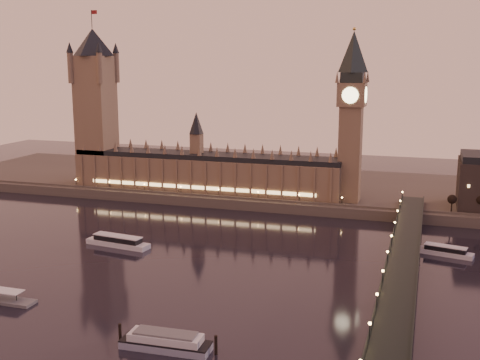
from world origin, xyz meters
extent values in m
plane|color=black|center=(0.00, 0.00, 0.00)|extent=(700.00, 700.00, 0.00)
cube|color=#423D35|center=(30.00, 165.00, 3.00)|extent=(560.00, 130.00, 6.00)
cube|color=brown|center=(-40.00, 121.00, 17.00)|extent=(180.00, 26.00, 22.00)
cube|color=black|center=(-40.00, 121.00, 29.60)|extent=(180.00, 22.00, 3.20)
cube|color=#FFCC7F|center=(-40.00, 107.50, 11.00)|extent=(153.00, 0.25, 2.20)
cube|color=brown|center=(-120.00, 121.00, 50.00)|extent=(22.00, 22.00, 88.00)
cone|color=black|center=(-120.00, 121.00, 103.00)|extent=(31.68, 31.68, 18.00)
cylinder|color=black|center=(-120.00, 121.00, 118.00)|extent=(0.44, 0.44, 12.00)
cube|color=maroon|center=(-117.80, 121.00, 122.50)|extent=(4.00, 0.15, 2.50)
cube|color=brown|center=(54.00, 121.00, 35.00)|extent=(13.00, 13.00, 58.00)
cube|color=brown|center=(54.00, 121.00, 71.00)|extent=(16.00, 16.00, 14.00)
cylinder|color=#FFEAA5|center=(54.00, 112.82, 71.00)|extent=(9.60, 0.35, 9.60)
cylinder|color=#FFEAA5|center=(45.82, 121.00, 71.00)|extent=(0.35, 9.60, 9.60)
cube|color=black|center=(54.00, 121.00, 81.00)|extent=(13.00, 13.00, 6.00)
cone|color=black|center=(54.00, 121.00, 96.00)|extent=(17.68, 17.68, 24.00)
sphere|color=gold|center=(54.00, 121.00, 109.00)|extent=(2.00, 2.00, 2.00)
cube|color=black|center=(92.00, 0.00, 8.00)|extent=(13.00, 260.00, 2.00)
cube|color=black|center=(85.70, 0.00, 9.50)|extent=(0.60, 260.00, 1.00)
cube|color=black|center=(98.30, 0.00, 9.50)|extent=(0.60, 260.00, 1.00)
cylinder|color=black|center=(114.06, 109.00, 10.04)|extent=(0.70, 0.70, 8.09)
sphere|color=black|center=(114.06, 109.00, 14.27)|extent=(5.39, 5.39, 5.39)
cylinder|color=black|center=(128.36, 109.00, 10.04)|extent=(0.70, 0.70, 8.09)
sphere|color=black|center=(128.36, 109.00, 14.27)|extent=(5.39, 5.39, 5.39)
cube|color=silver|center=(-45.41, 12.35, 1.25)|extent=(34.82, 11.76, 2.50)
cube|color=black|center=(-45.41, 12.35, 3.76)|extent=(25.84, 9.29, 2.50)
cube|color=silver|center=(-45.41, 12.35, 5.24)|extent=(26.56, 9.67, 0.46)
cube|color=silver|center=(109.96, 46.70, 1.08)|extent=(26.22, 11.84, 2.15)
cube|color=black|center=(109.96, 46.70, 3.23)|extent=(19.52, 9.26, 2.15)
cube|color=silver|center=(109.96, 46.70, 4.50)|extent=(20.07, 9.62, 0.39)
cube|color=#828CA5|center=(23.17, -80.59, 1.19)|extent=(29.62, 9.45, 2.38)
cube|color=black|center=(23.17, -80.59, 2.61)|extent=(29.62, 9.45, 0.46)
cube|color=silver|center=(23.17, -80.59, 4.03)|extent=(24.10, 8.31, 2.38)
cube|color=#595B5E|center=(23.17, -80.59, 5.54)|extent=(20.40, 7.24, 0.64)
cylinder|color=black|center=(6.70, -80.27, 3.11)|extent=(1.01, 1.01, 6.23)
cylinder|color=black|center=(39.64, -78.90, 3.11)|extent=(1.01, 1.01, 6.23)
camera|label=1|loc=(99.85, -243.05, 90.50)|focal=45.00mm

